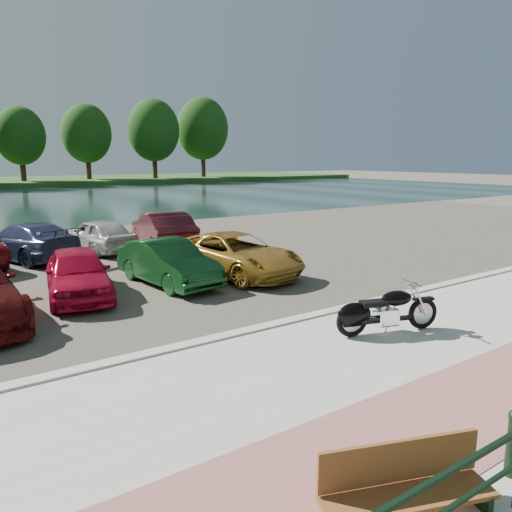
# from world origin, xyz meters

# --- Properties ---
(ground) EXTENTS (200.00, 200.00, 0.00)m
(ground) POSITION_xyz_m (0.00, 0.00, 0.00)
(ground) COLOR #595447
(ground) RESTS_ON ground
(promenade) EXTENTS (60.00, 6.00, 0.10)m
(promenade) POSITION_xyz_m (0.00, -1.00, 0.05)
(promenade) COLOR #AEACA3
(promenade) RESTS_ON ground
(pink_path) EXTENTS (60.00, 2.00, 0.01)m
(pink_path) POSITION_xyz_m (0.00, -2.50, 0.10)
(pink_path) COLOR #905751
(pink_path) RESTS_ON promenade
(kerb) EXTENTS (60.00, 0.30, 0.14)m
(kerb) POSITION_xyz_m (0.00, 2.00, 0.07)
(kerb) COLOR #AEACA3
(kerb) RESTS_ON ground
(parking_lot) EXTENTS (60.00, 18.00, 0.04)m
(parking_lot) POSITION_xyz_m (0.00, 11.00, 0.02)
(parking_lot) COLOR #3D3931
(parking_lot) RESTS_ON ground
(river) EXTENTS (120.00, 40.00, 0.00)m
(river) POSITION_xyz_m (0.00, 40.00, 0.00)
(river) COLOR #1A2F2D
(river) RESTS_ON ground
(bollards) EXTENTS (10.68, 0.18, 0.81)m
(bollards) POSITION_xyz_m (-1.67, -3.70, 0.54)
(bollards) COLOR black
(bollards) RESTS_ON promenade
(far_trees) EXTENTS (70.25, 10.68, 12.52)m
(far_trees) POSITION_xyz_m (4.36, 65.79, 7.49)
(far_trees) COLOR #331B12
(far_trees) RESTS_ON far_bank
(motorcycle) EXTENTS (2.26, 1.02, 1.05)m
(motorcycle) POSITION_xyz_m (0.83, 0.35, 0.56)
(motorcycle) COLOR black
(motorcycle) RESTS_ON promenade
(park_bench) EXTENTS (1.84, 1.04, 0.72)m
(park_bench) POSITION_xyz_m (-2.99, -3.38, 0.43)
(park_bench) COLOR brown
(park_bench) RESTS_ON promenade
(car_4) EXTENTS (2.27, 4.07, 1.31)m
(car_4) POSITION_xyz_m (-3.37, 6.86, 0.69)
(car_4) COLOR #B60C2E
(car_4) RESTS_ON parking_lot
(car_5) EXTENTS (1.74, 4.02, 1.29)m
(car_5) POSITION_xyz_m (-0.85, 6.76, 0.68)
(car_5) COLOR #103D19
(car_5) RESTS_ON parking_lot
(car_6) EXTENTS (2.90, 5.02, 1.32)m
(car_6) POSITION_xyz_m (1.34, 6.60, 0.70)
(car_6) COLOR #A07325
(car_6) RESTS_ON parking_lot
(car_11) EXTENTS (3.32, 5.02, 1.35)m
(car_11) POSITION_xyz_m (-3.47, 12.86, 0.72)
(car_11) COLOR navy
(car_11) RESTS_ON parking_lot
(car_12) EXTENTS (2.23, 4.08, 1.32)m
(car_12) POSITION_xyz_m (-0.91, 12.93, 0.70)
(car_12) COLOR #BABAB5
(car_12) RESTS_ON parking_lot
(car_13) EXTENTS (2.27, 4.75, 1.50)m
(car_13) POSITION_xyz_m (1.44, 12.14, 0.79)
(car_13) COLOR #44121B
(car_13) RESTS_ON parking_lot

